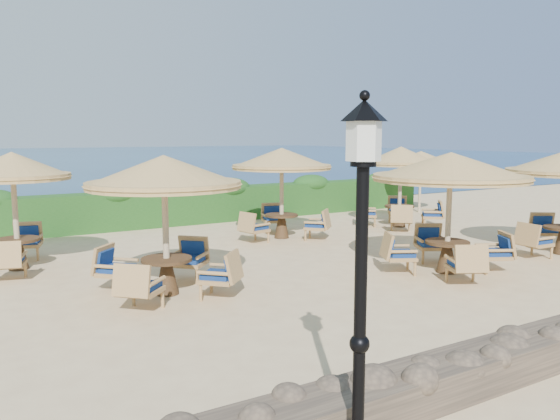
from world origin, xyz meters
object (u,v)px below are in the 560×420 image
object	(u,v)px
cafe_set_1	(450,185)
cafe_set_4	(282,172)
cafe_set_0	(165,198)
cafe_set_5	(400,175)
cafe_set_3	(13,184)
extra_parasol	(421,157)
lamp_post	(360,305)

from	to	relation	value
cafe_set_1	cafe_set_4	xyz separation A→B (m)	(-1.06, 5.38, -0.01)
cafe_set_0	cafe_set_5	distance (m)	9.89
cafe_set_0	cafe_set_3	xyz separation A→B (m)	(-2.26, 3.59, 0.09)
cafe_set_3	cafe_set_4	xyz separation A→B (m)	(7.08, 0.26, -0.00)
cafe_set_3	cafe_set_5	distance (m)	11.47
extra_parasol	cafe_set_5	size ratio (longest dim) A/B	0.91
cafe_set_1	cafe_set_3	xyz separation A→B (m)	(-8.14, 5.12, -0.00)
lamp_post	cafe_set_3	bearing A→B (deg)	101.10
extra_parasol	lamp_post	bearing A→B (deg)	-136.40
lamp_post	extra_parasol	world-z (taller)	lamp_post
cafe_set_3	cafe_set_1	bearing A→B (deg)	-32.15
cafe_set_0	cafe_set_1	distance (m)	6.07
lamp_post	cafe_set_4	bearing A→B (deg)	62.90
lamp_post	cafe_set_0	world-z (taller)	lamp_post
lamp_post	cafe_set_1	xyz separation A→B (m)	(6.22, 4.69, 0.40)
extra_parasol	cafe_set_3	xyz separation A→B (m)	(-14.53, -2.19, -0.23)
cafe_set_3	cafe_set_4	distance (m)	7.08
cafe_set_1	cafe_set_3	world-z (taller)	same
cafe_set_1	cafe_set_5	size ratio (longest dim) A/B	1.27
cafe_set_1	cafe_set_3	bearing A→B (deg)	147.85
cafe_set_4	cafe_set_5	distance (m)	4.40
cafe_set_1	cafe_set_3	distance (m)	9.61
extra_parasol	cafe_set_4	size ratio (longest dim) A/B	0.82
lamp_post	cafe_set_4	size ratio (longest dim) A/B	1.13
cafe_set_1	cafe_set_5	distance (m)	6.13
cafe_set_4	cafe_set_0	bearing A→B (deg)	-141.31
lamp_post	extra_parasol	size ratio (longest dim) A/B	1.38
lamp_post	cafe_set_3	world-z (taller)	lamp_post
lamp_post	cafe_set_1	bearing A→B (deg)	37.07
extra_parasol	cafe_set_4	xyz separation A→B (m)	(-7.45, -1.93, -0.23)
cafe_set_5	lamp_post	bearing A→B (deg)	-134.15
extra_parasol	cafe_set_5	world-z (taller)	cafe_set_5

